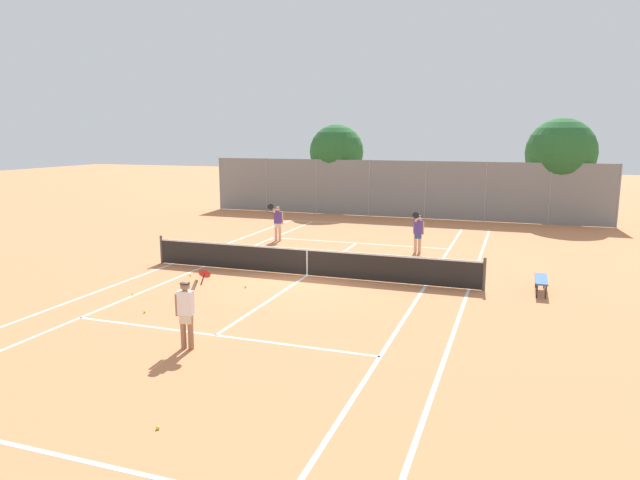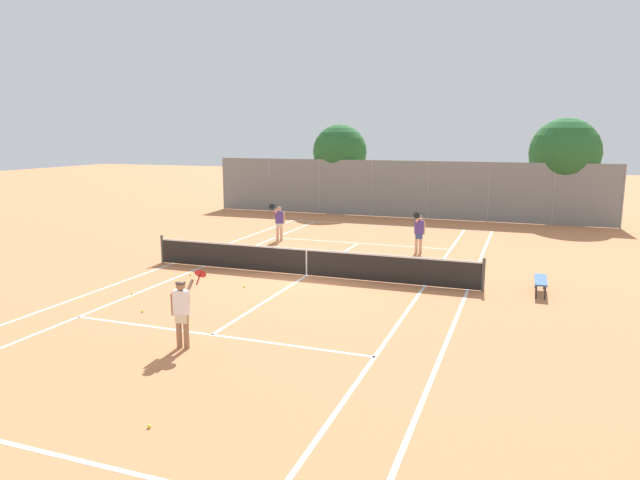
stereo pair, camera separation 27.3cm
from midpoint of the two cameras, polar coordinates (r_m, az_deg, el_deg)
ground_plane at (r=19.97m, az=-1.68°, el=-3.57°), size 120.00×120.00×0.00m
court_line_markings at (r=19.97m, az=-1.68°, el=-3.56°), size 11.10×23.90×0.01m
tennis_net at (r=19.86m, az=-1.69°, el=-2.15°), size 12.00×0.10×1.07m
player_near_side at (r=13.45m, az=-13.79°, el=-6.80°), size 0.60×0.79×1.77m
player_far_left at (r=26.35m, az=-4.55°, el=1.89°), size 0.51×0.85×1.77m
player_far_right at (r=23.87m, az=9.44°, el=0.89°), size 0.43×0.90×1.77m
loose_tennis_ball_0 at (r=20.43m, az=-13.21°, el=-3.44°), size 0.07×0.07×0.07m
loose_tennis_ball_1 at (r=21.40m, az=-4.70°, el=-2.56°), size 0.07×0.07×0.07m
loose_tennis_ball_2 at (r=18.53m, az=-18.61°, el=-5.15°), size 0.07×0.07×0.07m
loose_tennis_ball_3 at (r=18.55m, az=-7.88°, el=-4.67°), size 0.07×0.07×0.07m
loose_tennis_ball_4 at (r=10.43m, az=-16.66°, el=-17.52°), size 0.07×0.07×0.07m
loose_tennis_ball_5 at (r=16.63m, az=-17.59°, el=-6.87°), size 0.07×0.07×0.07m
courtside_bench at (r=18.96m, az=20.86°, el=-3.77°), size 0.36×1.50×0.47m
back_fence at (r=34.01m, az=7.46°, el=5.08°), size 23.63×0.08×3.38m
tree_behind_left at (r=36.45m, az=1.30°, el=8.70°), size 3.40×3.40×5.49m
tree_behind_right at (r=34.65m, az=22.80°, el=7.83°), size 3.84×3.84×5.77m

